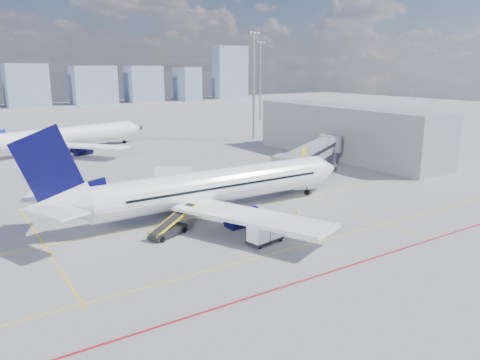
% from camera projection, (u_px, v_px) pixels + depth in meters
% --- Properties ---
extents(ground, '(420.00, 420.00, 0.00)m').
position_uv_depth(ground, '(255.00, 231.00, 50.59)').
color(ground, gray).
rests_on(ground, ground).
extents(apron_markings, '(90.00, 35.12, 0.01)m').
position_uv_depth(apron_markings, '(273.00, 244.00, 47.10)').
color(apron_markings, yellow).
rests_on(apron_markings, ground).
extents(jet_bridge, '(23.55, 15.78, 6.30)m').
position_uv_depth(jet_bridge, '(314.00, 153.00, 75.98)').
color(jet_bridge, gray).
rests_on(jet_bridge, ground).
extents(terminal_block, '(10.00, 42.00, 10.00)m').
position_uv_depth(terminal_block, '(346.00, 132.00, 91.82)').
color(terminal_block, gray).
rests_on(terminal_block, ground).
extents(floodlight_mast_ne, '(3.20, 0.61, 25.45)m').
position_uv_depth(floodlight_mast_ne, '(254.00, 83.00, 112.35)').
color(floodlight_mast_ne, gray).
rests_on(floodlight_mast_ne, ground).
extents(floodlight_mast_far, '(3.20, 0.61, 25.45)m').
position_uv_depth(floodlight_mast_far, '(260.00, 79.00, 155.18)').
color(floodlight_mast_far, gray).
rests_on(floodlight_mast_far, ground).
extents(main_aircraft, '(42.42, 36.97, 12.36)m').
position_uv_depth(main_aircraft, '(206.00, 188.00, 55.92)').
color(main_aircraft, white).
rests_on(main_aircraft, ground).
extents(second_aircraft, '(39.16, 33.58, 11.62)m').
position_uv_depth(second_aircraft, '(62.00, 137.00, 97.04)').
color(second_aircraft, white).
rests_on(second_aircraft, ground).
extents(baggage_tug, '(2.58, 1.93, 1.62)m').
position_uv_depth(baggage_tug, '(274.00, 227.00, 49.69)').
color(baggage_tug, white).
rests_on(baggage_tug, ground).
extents(cargo_dolly, '(4.14, 2.38, 2.14)m').
position_uv_depth(cargo_dolly, '(265.00, 232.00, 46.97)').
color(cargo_dolly, black).
rests_on(cargo_dolly, ground).
extents(belt_loader, '(6.42, 3.79, 2.63)m').
position_uv_depth(belt_loader, '(169.00, 230.00, 49.20)').
color(belt_loader, black).
rests_on(belt_loader, ground).
extents(ramp_worker, '(0.68, 0.76, 1.73)m').
position_uv_depth(ramp_worker, '(297.00, 218.00, 52.38)').
color(ramp_worker, yellow).
rests_on(ramp_worker, ground).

